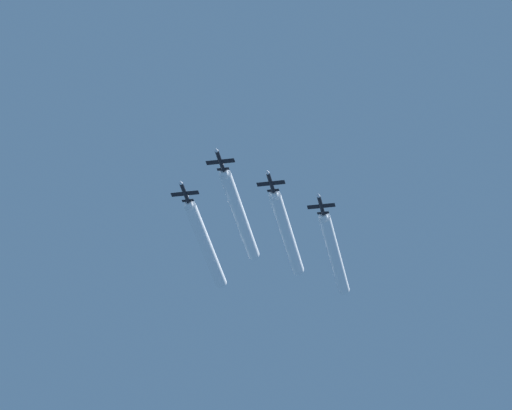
% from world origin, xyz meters
% --- Properties ---
extents(jet_lead, '(7.95, 11.58, 2.78)m').
position_xyz_m(jet_lead, '(0.05, 7.84, 241.82)').
color(jet_lead, black).
extents(jet_left_wingman, '(7.95, 11.58, 2.78)m').
position_xyz_m(jet_left_wingman, '(-12.03, -3.78, 240.80)').
color(jet_left_wingman, black).
extents(jet_right_wingman, '(7.95, 11.58, 2.78)m').
position_xyz_m(jet_right_wingman, '(12.63, -4.16, 240.47)').
color(jet_right_wingman, black).
extents(jet_outer_left, '(7.95, 11.58, 2.78)m').
position_xyz_m(jet_outer_left, '(-24.45, -15.90, 239.42)').
color(jet_outer_left, black).
extents(smoke_trail_lead, '(3.54, 46.62, 3.54)m').
position_xyz_m(smoke_trail_lead, '(0.05, -20.77, 241.80)').
color(smoke_trail_lead, white).
extents(smoke_trail_left_wingman, '(3.54, 44.75, 3.54)m').
position_xyz_m(smoke_trail_left_wingman, '(-12.03, -31.47, 240.78)').
color(smoke_trail_left_wingman, white).
extents(smoke_trail_right_wingman, '(3.54, 47.38, 3.54)m').
position_xyz_m(smoke_trail_right_wingman, '(12.63, -33.16, 240.44)').
color(smoke_trail_right_wingman, white).
extents(smoke_trail_outer_left, '(3.54, 44.94, 3.54)m').
position_xyz_m(smoke_trail_outer_left, '(-24.45, -43.67, 239.40)').
color(smoke_trail_outer_left, white).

